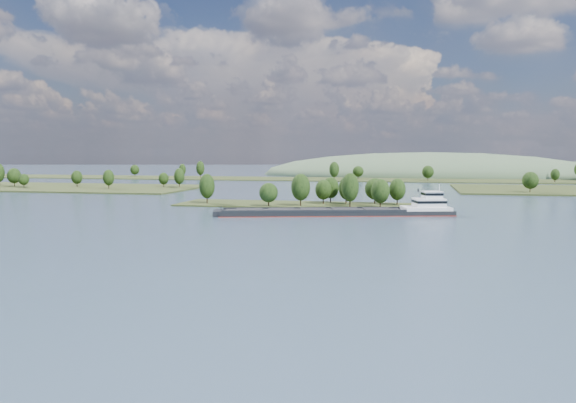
# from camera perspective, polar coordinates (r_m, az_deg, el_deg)

# --- Properties ---
(ground) EXTENTS (1800.00, 1800.00, 0.00)m
(ground) POSITION_cam_1_polar(r_m,az_deg,el_deg) (172.51, -2.79, -2.23)
(ground) COLOR #334659
(ground) RESTS_ON ground
(tree_island) EXTENTS (100.00, 30.64, 14.54)m
(tree_island) POSITION_cam_1_polar(r_m,az_deg,el_deg) (228.07, 2.81, 0.56)
(tree_island) COLOR #283216
(tree_island) RESTS_ON ground
(back_shoreline) EXTENTS (900.00, 60.00, 15.65)m
(back_shoreline) POSITION_cam_1_polar(r_m,az_deg,el_deg) (446.94, 7.74, 2.27)
(back_shoreline) COLOR #283216
(back_shoreline) RESTS_ON ground
(hill_west) EXTENTS (320.00, 160.00, 44.00)m
(hill_west) POSITION_cam_1_polar(r_m,az_deg,el_deg) (545.74, 14.03, 2.58)
(hill_west) COLOR #40583C
(hill_west) RESTS_ON ground
(cargo_barge) EXTENTS (82.77, 31.16, 11.24)m
(cargo_barge) POSITION_cam_1_polar(r_m,az_deg,el_deg) (196.13, 6.44, -0.96)
(cargo_barge) COLOR black
(cargo_barge) RESTS_ON ground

